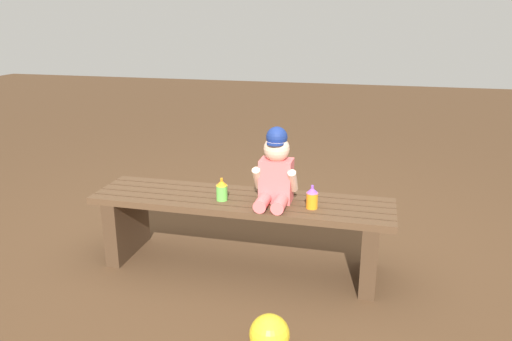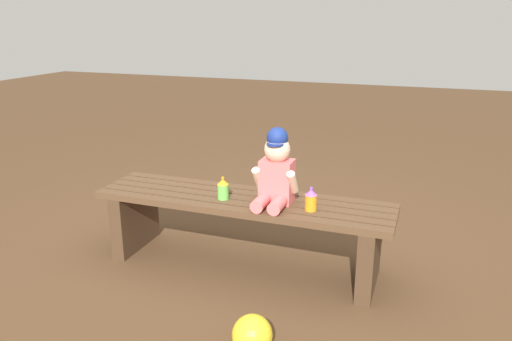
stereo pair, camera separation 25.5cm
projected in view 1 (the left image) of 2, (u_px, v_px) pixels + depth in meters
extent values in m
plane|color=#4C331E|center=(242.00, 265.00, 2.80)|extent=(16.00, 16.00, 0.00)
cube|color=#513823|center=(232.00, 212.00, 2.53)|extent=(1.64, 0.07, 0.04)
cube|color=#513823|center=(237.00, 207.00, 2.61)|extent=(1.64, 0.07, 0.04)
cube|color=#513823|center=(241.00, 201.00, 2.68)|extent=(1.64, 0.07, 0.04)
cube|color=#513823|center=(245.00, 196.00, 2.76)|extent=(1.64, 0.07, 0.04)
cube|color=#513823|center=(249.00, 191.00, 2.84)|extent=(1.64, 0.07, 0.04)
cube|color=#452F1E|center=(127.00, 223.00, 2.90)|extent=(0.08, 0.40, 0.37)
cube|color=#452F1E|center=(369.00, 249.00, 2.58)|extent=(0.08, 0.40, 0.37)
cube|color=#E56666|center=(276.00, 180.00, 2.60)|extent=(0.17, 0.12, 0.23)
sphere|color=beige|center=(277.00, 149.00, 2.55)|extent=(0.14, 0.14, 0.14)
cylinder|color=navy|center=(275.00, 144.00, 2.51)|extent=(0.09, 0.09, 0.01)
sphere|color=navy|center=(277.00, 137.00, 2.53)|extent=(0.11, 0.11, 0.11)
cylinder|color=#F06B6B|center=(263.00, 202.00, 2.53)|extent=(0.07, 0.16, 0.07)
cylinder|color=#F06B6B|center=(280.00, 203.00, 2.51)|extent=(0.07, 0.16, 0.07)
cylinder|color=beige|center=(258.00, 178.00, 2.59)|extent=(0.04, 0.12, 0.14)
cylinder|color=beige|center=(293.00, 181.00, 2.55)|extent=(0.04, 0.12, 0.14)
cylinder|color=#66CC4C|center=(222.00, 193.00, 2.64)|extent=(0.06, 0.06, 0.08)
cone|color=orange|center=(222.00, 183.00, 2.62)|extent=(0.06, 0.06, 0.03)
cylinder|color=orange|center=(222.00, 180.00, 2.61)|extent=(0.01, 0.01, 0.02)
cylinder|color=orange|center=(312.00, 200.00, 2.53)|extent=(0.06, 0.06, 0.08)
cone|color=#8C4CCC|center=(312.00, 190.00, 2.51)|extent=(0.06, 0.06, 0.03)
cylinder|color=#8C4CCC|center=(312.00, 187.00, 2.50)|extent=(0.01, 0.01, 0.02)
sphere|color=yellow|center=(269.00, 334.00, 2.06)|extent=(0.17, 0.17, 0.17)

